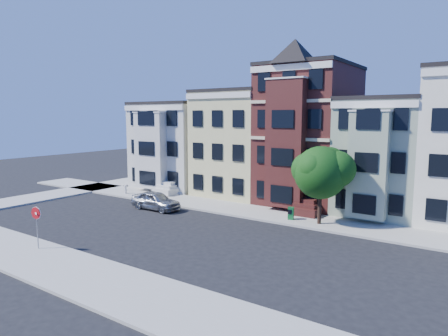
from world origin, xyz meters
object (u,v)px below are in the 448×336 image
Objects in this scene: newspaper_box at (291,213)px; fire_hydrant at (126,190)px; stop_sign at (37,225)px; street_tree at (321,176)px; parked_car at (156,200)px.

newspaper_box reaches higher than fire_hydrant.
stop_sign reaches higher than fire_hydrant.
parked_car is at bearing -167.22° from street_tree.
street_tree is 7.44× the size of newspaper_box.
stop_sign is at bearing -139.19° from newspaper_box.
parked_car is at bearing 178.69° from newspaper_box.
street_tree is at bearing 64.42° from stop_sign.
street_tree reaches higher than newspaper_box.
newspaper_box is at bearing -178.21° from street_tree.
parked_car is 7.45m from fire_hydrant.
parked_car is (-13.22, -3.00, -2.83)m from street_tree.
parked_car is 11.41m from newspaper_box.
street_tree reaches higher than stop_sign.
street_tree is 10.09× the size of fire_hydrant.
street_tree is 20.34m from fire_hydrant.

